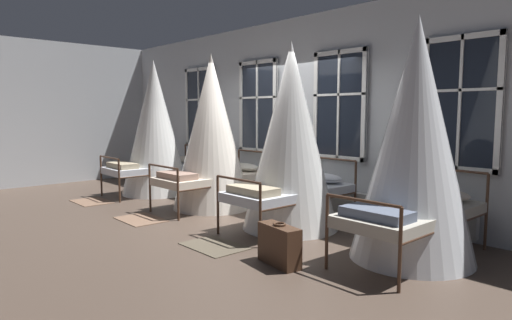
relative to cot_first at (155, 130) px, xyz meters
The scene contains 12 objects.
ground 3.12m from the cot_first, ahead, with size 20.18×20.18×0.00m, color #4C3D33.
back_wall_with_windows 3.10m from the cot_first, 23.41° to the left, with size 11.09×0.10×3.28m, color silver.
end_wall_left 3.09m from the cot_first, 151.88° to the right, with size 0.10×6.25×3.28m, color silver.
window_bank 3.06m from the cot_first, 21.33° to the left, with size 6.69×0.10×2.56m.
cot_first is the anchor object (origin of this frame).
cot_second 1.90m from the cot_first, ahead, with size 1.38×2.00×2.66m.
cot_third 3.78m from the cot_first, ahead, with size 1.38×2.00×2.65m.
cot_fourth 5.67m from the cot_first, ahead, with size 1.38×2.00×2.72m.
rug_first 1.89m from the cot_first, 90.34° to the right, with size 0.80×0.56×0.01m, color brown.
rug_second 2.67m from the cot_first, 35.81° to the right, with size 0.80×0.56×0.01m, color brown.
rug_third 4.23m from the cot_first, 19.80° to the right, with size 0.80×0.56×0.01m, color brown.
suitcase_dark 5.08m from the cot_first, 14.52° to the right, with size 0.59×0.30×0.47m.
Camera 1 is at (5.31, -4.63, 1.66)m, focal length 31.46 mm.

